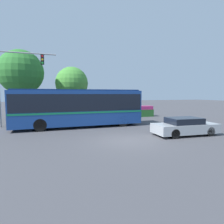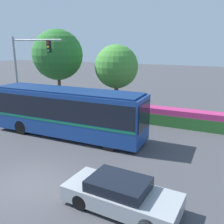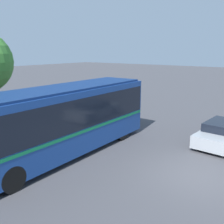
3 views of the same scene
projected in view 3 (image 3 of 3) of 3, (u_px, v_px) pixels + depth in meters
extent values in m
plane|color=#444449|center=(199.00, 176.00, 10.57)|extent=(140.00, 140.00, 0.00)
cube|color=navy|center=(58.00, 122.00, 12.11)|extent=(11.06, 2.57, 2.95)
cube|color=black|center=(57.00, 112.00, 12.00)|extent=(10.84, 2.61, 1.42)
cube|color=#147A47|center=(58.00, 129.00, 12.19)|extent=(10.95, 2.60, 0.14)
cube|color=black|center=(124.00, 97.00, 16.36)|extent=(0.08, 2.10, 1.65)
cube|color=navy|center=(56.00, 89.00, 11.75)|extent=(10.62, 2.37, 0.10)
cylinder|color=black|center=(93.00, 125.00, 15.96)|extent=(1.00, 0.31, 1.00)
cylinder|color=black|center=(122.00, 131.00, 14.70)|extent=(1.00, 0.31, 1.00)
cylinder|color=black|center=(12.00, 179.00, 9.27)|extent=(1.00, 0.31, 1.00)
cube|color=#9EA3A8|center=(224.00, 135.00, 14.11)|extent=(4.65, 2.11, 0.64)
cube|color=black|center=(224.00, 126.00, 13.90)|extent=(2.37, 1.76, 0.43)
cylinder|color=black|center=(217.00, 129.00, 15.71)|extent=(0.66, 0.26, 0.64)
cylinder|color=black|center=(199.00, 141.00, 13.65)|extent=(0.66, 0.26, 0.64)
cube|color=#286028|center=(76.00, 108.00, 20.73)|extent=(7.70, 1.14, 0.91)
cube|color=#B22D6B|center=(76.00, 100.00, 20.57)|extent=(7.54, 1.09, 0.45)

